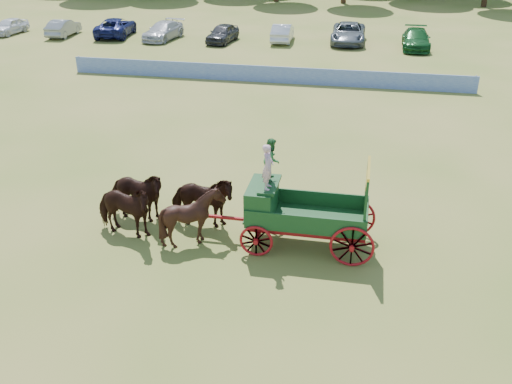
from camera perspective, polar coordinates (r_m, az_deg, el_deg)
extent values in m
plane|color=olive|center=(20.73, -5.36, -2.50)|extent=(160.00, 160.00, 0.00)
imported|color=black|center=(19.55, -13.10, -1.77)|extent=(2.46, 1.44, 1.95)
imported|color=black|center=(20.44, -11.91, -0.34)|extent=(2.42, 1.31, 1.95)
imported|color=black|center=(18.75, -6.36, -2.48)|extent=(2.07, 1.92, 1.96)
imported|color=black|center=(19.68, -5.43, -0.96)|extent=(2.35, 1.14, 1.95)
cube|color=#AA1118|center=(18.92, 0.57, -3.33)|extent=(0.12, 2.00, 0.12)
cube|color=#AA1118|center=(18.68, 9.68, -4.17)|extent=(0.12, 2.00, 0.12)
cube|color=#AA1118|center=(18.21, 4.91, -4.29)|extent=(3.80, 0.10, 0.12)
cube|color=#AA1118|center=(19.16, 5.30, -2.63)|extent=(3.80, 0.10, 0.12)
cube|color=#AA1118|center=(19.01, -2.10, -2.67)|extent=(2.80, 0.09, 0.09)
cube|color=#17451B|center=(18.54, 5.14, -2.69)|extent=(3.80, 1.80, 0.10)
cube|color=#17451B|center=(17.63, 4.85, -3.21)|extent=(3.80, 0.06, 0.55)
cube|color=#17451B|center=(19.18, 5.48, -0.65)|extent=(3.80, 0.06, 0.55)
cube|color=#17451B|center=(18.34, 11.02, -2.39)|extent=(0.06, 1.80, 0.55)
cube|color=#17451B|center=(18.47, 0.59, -0.77)|extent=(0.85, 1.70, 1.05)
cube|color=#17451B|center=(18.17, 1.37, 0.76)|extent=(0.55, 1.50, 0.08)
cube|color=#17451B|center=(18.62, -0.57, -1.21)|extent=(0.10, 1.60, 0.65)
cube|color=#17451B|center=(18.73, -0.02, -2.07)|extent=(0.55, 1.60, 0.06)
cube|color=#17451B|center=(17.33, 10.88, -1.74)|extent=(0.08, 0.08, 1.80)
cube|color=#17451B|center=(18.76, 11.01, 0.53)|extent=(0.08, 0.08, 1.80)
cube|color=#17451B|center=(17.78, 11.11, 1.16)|extent=(0.07, 1.75, 0.75)
cube|color=gold|center=(17.62, 11.22, 2.34)|extent=(0.08, 1.80, 0.09)
cube|color=gold|center=(17.78, 10.98, 1.17)|extent=(0.02, 1.30, 0.12)
torus|color=#AA1118|center=(18.14, 0.01, -4.93)|extent=(1.09, 0.09, 1.09)
torus|color=#AA1118|center=(19.76, 1.08, -2.11)|extent=(1.09, 0.09, 1.09)
torus|color=#AA1118|center=(17.81, 9.57, -5.43)|extent=(1.39, 0.09, 1.39)
torus|color=#AA1118|center=(19.46, 9.82, -2.51)|extent=(1.39, 0.09, 1.39)
imported|color=#DEA9C1|center=(17.53, 1.20, 2.54)|extent=(0.35, 0.53, 1.46)
imported|color=#235D2B|center=(18.18, 1.58, 3.31)|extent=(0.53, 0.67, 1.39)
cube|color=#1E42A5|center=(37.14, 0.91, 11.71)|extent=(26.00, 0.08, 1.05)
imported|color=silver|center=(56.76, -23.43, 14.98)|extent=(1.92, 4.11, 1.36)
imported|color=gray|center=(54.18, -18.72, 15.30)|extent=(1.73, 4.39, 1.42)
imported|color=navy|center=(52.90, -13.84, 15.73)|extent=(3.26, 5.86, 1.55)
imported|color=silver|center=(50.66, -9.27, 15.62)|extent=(2.70, 5.21, 1.45)
imported|color=#333338|center=(49.05, -3.36, 15.56)|extent=(2.24, 4.48, 1.47)
imported|color=silver|center=(49.28, 2.66, 15.62)|extent=(1.69, 4.45, 1.45)
imported|color=slate|center=(49.26, 9.22, 15.42)|extent=(2.77, 5.86, 1.62)
imported|color=#144C1E|center=(48.28, 15.72, 14.50)|extent=(2.15, 5.17, 1.49)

